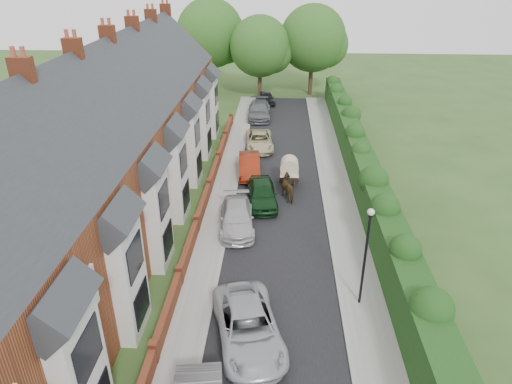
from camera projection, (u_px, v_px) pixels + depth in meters
ground at (288, 368)px, 18.19m from camera, size 140.00×140.00×0.00m
road at (278, 225)px, 27.99m from camera, size 6.00×58.00×0.02m
pavement_hedge_side at (345, 226)px, 27.77m from camera, size 2.20×58.00×0.12m
pavement_house_side at (216, 223)px, 28.16m from camera, size 1.70×58.00×0.12m
kerb_hedge_side at (328, 226)px, 27.82m from camera, size 0.18×58.00×0.13m
kerb_house_side at (229, 223)px, 28.12m from camera, size 0.18×58.00×0.13m
hedge at (378, 205)px, 26.99m from camera, size 2.10×58.00×2.85m
terrace_row at (95, 161)px, 25.57m from camera, size 9.05×40.50×11.50m
garden_wall_row at (197, 225)px, 27.13m from camera, size 0.35×40.35×1.10m
lamppost at (367, 246)px, 20.09m from camera, size 0.32×0.32×5.16m
tree_far_left at (263, 48)px, 51.39m from camera, size 7.14×6.80×9.29m
tree_far_right at (316, 40)px, 52.60m from camera, size 7.98×7.60×10.31m
tree_far_back at (214, 35)px, 53.93m from camera, size 8.40×8.00×10.82m
car_silver_b at (248, 327)px, 19.16m from camera, size 3.83×5.99×1.54m
car_white at (237, 218)px, 27.42m from camera, size 2.51×5.08×1.42m
car_green at (262, 193)px, 30.12m from camera, size 2.34×4.73×1.55m
car_red at (249, 165)px, 34.37m from camera, size 1.93×4.59×1.47m
car_beige at (259, 141)px, 39.16m from camera, size 2.71×5.11×1.37m
car_grey at (259, 110)px, 46.74m from camera, size 2.39×5.56×1.60m
car_black at (267, 98)px, 51.48m from camera, size 2.24×4.06×1.31m
horse at (289, 188)px, 30.74m from camera, size 1.60×2.14×1.65m
horse_cart at (289, 170)px, 32.42m from camera, size 1.36×3.01×2.17m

